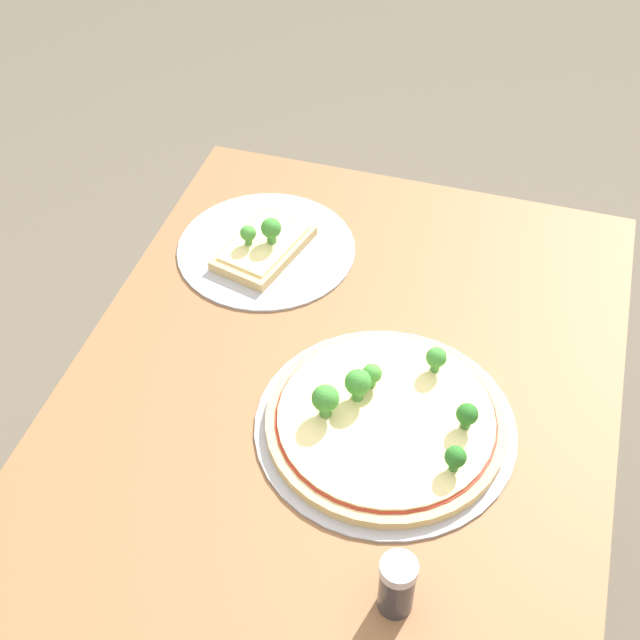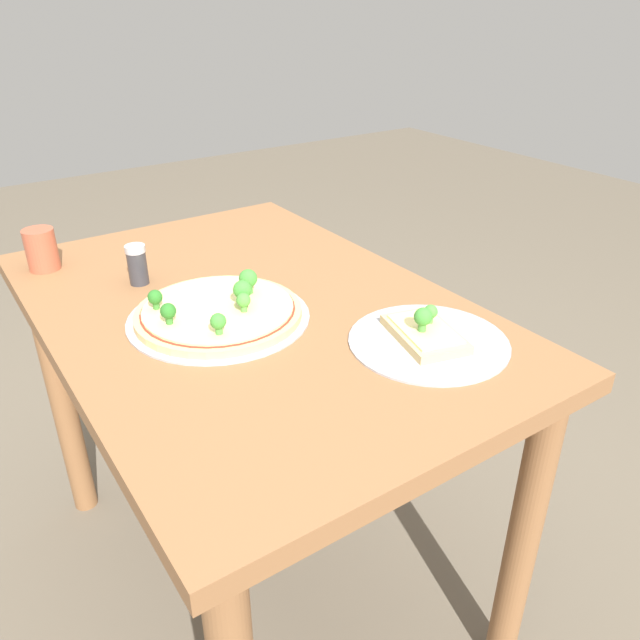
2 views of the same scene
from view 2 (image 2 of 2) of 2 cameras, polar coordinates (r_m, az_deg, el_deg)
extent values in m
plane|color=brown|center=(1.67, -5.01, -21.83)|extent=(8.00, 8.00, 0.00)
cube|color=brown|center=(1.21, -6.41, 0.68)|extent=(1.08, 0.72, 0.04)
cylinder|color=brown|center=(1.30, 18.03, -18.67)|extent=(0.06, 0.06, 0.70)
cylinder|color=brown|center=(1.88, -4.74, -1.36)|extent=(0.06, 0.06, 0.70)
cylinder|color=brown|center=(1.72, -22.49, -6.80)|extent=(0.06, 0.06, 0.70)
cylinder|color=#A3A3A8|center=(1.16, -9.22, 0.25)|extent=(0.33, 0.33, 0.00)
cylinder|color=#DBB775|center=(1.15, -9.25, 0.65)|extent=(0.30, 0.30, 0.01)
cylinder|color=#A82D1E|center=(1.15, -9.28, 1.00)|extent=(0.28, 0.28, 0.00)
cylinder|color=#F4DB8E|center=(1.15, -9.29, 1.13)|extent=(0.27, 0.27, 0.00)
sphere|color=#3D8933|center=(1.05, -9.30, -0.11)|extent=(0.03, 0.03, 0.03)
cylinder|color=#488E3A|center=(1.05, -9.22, -0.96)|extent=(0.01, 0.01, 0.01)
sphere|color=#3D8933|center=(1.14, -7.11, 2.78)|extent=(0.03, 0.03, 0.03)
cylinder|color=#488E3A|center=(1.15, -7.05, 1.77)|extent=(0.02, 0.02, 0.02)
sphere|color=#479338|center=(1.11, -7.02, 1.82)|extent=(0.03, 0.03, 0.03)
cylinder|color=#51973E|center=(1.12, -6.97, 1.05)|extent=(0.01, 0.01, 0.01)
sphere|color=#286B23|center=(1.15, -14.85, 2.04)|extent=(0.03, 0.03, 0.03)
cylinder|color=#37742D|center=(1.16, -14.74, 1.28)|extent=(0.01, 0.01, 0.01)
sphere|color=#286B23|center=(1.10, -13.72, 0.81)|extent=(0.03, 0.03, 0.03)
cylinder|color=#37742D|center=(1.10, -13.61, -0.02)|extent=(0.01, 0.01, 0.01)
sphere|color=#3D8933|center=(1.18, -6.31, 3.81)|extent=(0.03, 0.03, 0.03)
cylinder|color=#488E3A|center=(1.19, -6.25, 2.81)|extent=(0.02, 0.02, 0.02)
cylinder|color=#A3A3A8|center=(1.08, 9.88, -1.95)|extent=(0.27, 0.27, 0.00)
cube|color=#DBB775|center=(1.08, 9.56, -1.27)|extent=(0.18, 0.13, 0.02)
cube|color=#F4DB8E|center=(1.08, 9.60, -0.81)|extent=(0.15, 0.11, 0.00)
sphere|color=#479338|center=(1.09, 10.09, 0.77)|extent=(0.02, 0.02, 0.02)
cylinder|color=#51973E|center=(1.09, 10.02, 0.03)|extent=(0.01, 0.01, 0.01)
sphere|color=#3D8933|center=(1.05, 9.40, 0.31)|extent=(0.03, 0.03, 0.03)
cylinder|color=#488E3A|center=(1.06, 9.32, -0.65)|extent=(0.01, 0.01, 0.01)
cylinder|color=#AD5138|center=(1.46, -24.12, 5.90)|extent=(0.06, 0.06, 0.09)
cylinder|color=#333338|center=(1.32, -16.33, 4.61)|extent=(0.04, 0.04, 0.07)
cylinder|color=#B2B2B7|center=(1.30, -16.57, 6.27)|extent=(0.04, 0.04, 0.01)
camera|label=1|loc=(1.70, -29.98, 37.66)|focal=50.00mm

